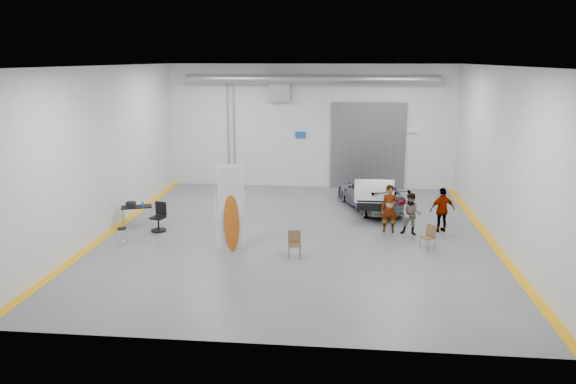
# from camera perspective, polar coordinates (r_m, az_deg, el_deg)

# --- Properties ---
(ground) EXTENTS (16.00, 16.00, 0.00)m
(ground) POSITION_cam_1_polar(r_m,az_deg,el_deg) (20.39, 0.86, -4.41)
(ground) COLOR slate
(ground) RESTS_ON ground
(room_shell) EXTENTS (14.02, 16.18, 6.01)m
(room_shell) POSITION_cam_1_polar(r_m,az_deg,el_deg) (21.71, 2.04, 7.69)
(room_shell) COLOR silver
(room_shell) RESTS_ON ground
(sedan_car) EXTENTS (3.15, 4.83, 1.30)m
(sedan_car) POSITION_cam_1_polar(r_m,az_deg,el_deg) (24.06, 8.44, -0.17)
(sedan_car) COLOR white
(sedan_car) RESTS_ON ground
(person_a) EXTENTS (0.67, 0.47, 1.77)m
(person_a) POSITION_cam_1_polar(r_m,az_deg,el_deg) (20.85, 10.29, -1.69)
(person_a) COLOR #996553
(person_a) RESTS_ON ground
(person_b) EXTENTS (0.87, 0.73, 1.55)m
(person_b) POSITION_cam_1_polar(r_m,az_deg,el_deg) (20.71, 12.43, -2.21)
(person_b) COLOR #486385
(person_b) RESTS_ON ground
(person_c) EXTENTS (1.04, 0.65, 1.66)m
(person_c) POSITION_cam_1_polar(r_m,az_deg,el_deg) (21.35, 15.41, -1.76)
(person_c) COLOR #9A5E33
(person_c) RESTS_ON ground
(surfboard_display) EXTENTS (0.81, 0.50, 3.09)m
(surfboard_display) POSITION_cam_1_polar(r_m,az_deg,el_deg) (18.54, -6.12, -2.28)
(surfboard_display) COLOR white
(surfboard_display) RESTS_ON ground
(folding_chair_near) EXTENTS (0.46, 0.48, 0.86)m
(folding_chair_near) POSITION_cam_1_polar(r_m,az_deg,el_deg) (18.06, 0.67, -5.90)
(folding_chair_near) COLOR brown
(folding_chair_near) RESTS_ON ground
(folding_chair_far) EXTENTS (0.54, 0.62, 0.83)m
(folding_chair_far) POSITION_cam_1_polar(r_m,az_deg,el_deg) (19.42, 13.96, -4.94)
(folding_chair_far) COLOR brown
(folding_chair_far) RESTS_ON ground
(shop_stool) EXTENTS (0.32, 0.32, 0.63)m
(shop_stool) POSITION_cam_1_polar(r_m,az_deg,el_deg) (20.01, -16.47, -4.38)
(shop_stool) COLOR black
(shop_stool) RESTS_ON ground
(work_table) EXTENTS (1.26, 0.92, 0.93)m
(work_table) POSITION_cam_1_polar(r_m,az_deg,el_deg) (22.30, -15.28, -1.41)
(work_table) COLOR gray
(work_table) RESTS_ON ground
(office_chair) EXTENTS (0.56, 0.58, 1.05)m
(office_chair) POSITION_cam_1_polar(r_m,az_deg,el_deg) (21.34, -12.99, -2.65)
(office_chair) COLOR black
(office_chair) RESTS_ON ground
(trunk_lid) EXTENTS (1.52, 0.92, 0.04)m
(trunk_lid) POSITION_cam_1_polar(r_m,az_deg,el_deg) (21.97, 8.71, 0.32)
(trunk_lid) COLOR silver
(trunk_lid) RESTS_ON sedan_car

